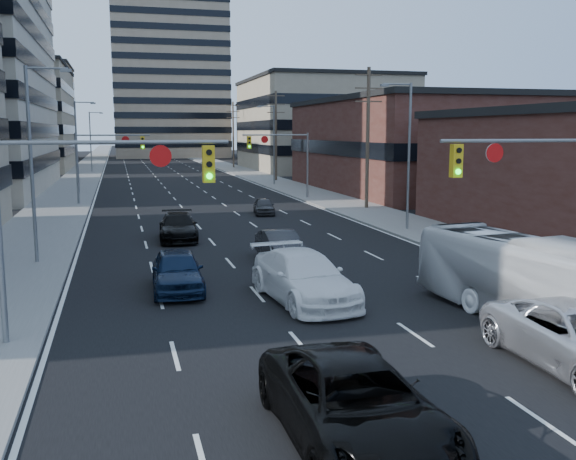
# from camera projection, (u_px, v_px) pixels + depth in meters

# --- Properties ---
(ground) EXTENTS (400.00, 400.00, 0.00)m
(ground) POSITION_uv_depth(u_px,v_px,m) (464.00, 430.00, 13.25)
(ground) COLOR black
(ground) RESTS_ON ground
(road_surface) EXTENTS (18.00, 300.00, 0.02)m
(road_surface) POSITION_uv_depth(u_px,v_px,m) (150.00, 160.00, 137.44)
(road_surface) COLOR black
(road_surface) RESTS_ON ground
(sidewalk_left) EXTENTS (5.00, 300.00, 0.15)m
(sidewalk_left) POSITION_uv_depth(u_px,v_px,m) (94.00, 160.00, 134.52)
(sidewalk_left) COLOR slate
(sidewalk_left) RESTS_ON ground
(sidewalk_right) EXTENTS (5.00, 300.00, 0.15)m
(sidewalk_right) POSITION_uv_depth(u_px,v_px,m) (203.00, 159.00, 140.34)
(sidewalk_right) COLOR slate
(sidewalk_right) RESTS_ON ground
(office_left_far) EXTENTS (20.00, 30.00, 16.00)m
(office_left_far) POSITION_uv_depth(u_px,v_px,m) (3.00, 119.00, 101.48)
(office_left_far) COLOR gray
(office_left_far) RESTS_ON ground
(storefront_right_mid) EXTENTS (20.00, 30.00, 9.00)m
(storefront_right_mid) POSITION_uv_depth(u_px,v_px,m) (423.00, 147.00, 66.41)
(storefront_right_mid) COLOR #472119
(storefront_right_mid) RESTS_ON ground
(office_right_far) EXTENTS (22.00, 28.00, 14.00)m
(office_right_far) POSITION_uv_depth(u_px,v_px,m) (321.00, 126.00, 102.58)
(office_right_far) COLOR gray
(office_right_far) RESTS_ON ground
(apartment_tower) EXTENTS (26.00, 26.00, 58.00)m
(apartment_tower) POSITION_uv_depth(u_px,v_px,m) (167.00, 35.00, 153.65)
(apartment_tower) COLOR gray
(apartment_tower) RESTS_ON ground
(bg_block_left) EXTENTS (24.00, 24.00, 20.00)m
(bg_block_left) POSITION_uv_depth(u_px,v_px,m) (14.00, 113.00, 138.38)
(bg_block_left) COLOR #ADA089
(bg_block_left) RESTS_ON ground
(bg_block_right) EXTENTS (22.00, 22.00, 12.00)m
(bg_block_right) POSITION_uv_depth(u_px,v_px,m) (294.00, 132.00, 144.63)
(bg_block_right) COLOR gray
(bg_block_right) RESTS_ON ground
(signal_near_left) EXTENTS (6.59, 0.33, 6.00)m
(signal_near_left) POSITION_uv_depth(u_px,v_px,m) (92.00, 194.00, 18.34)
(signal_near_left) COLOR slate
(signal_near_left) RESTS_ON ground
(signal_near_right) EXTENTS (6.59, 0.33, 6.00)m
(signal_near_right) POSITION_uv_depth(u_px,v_px,m) (543.00, 184.00, 22.12)
(signal_near_right) COLOR slate
(signal_near_right) RESTS_ON ground
(signal_far_left) EXTENTS (6.09, 0.33, 6.00)m
(signal_far_left) POSITION_uv_depth(u_px,v_px,m) (105.00, 153.00, 53.63)
(signal_far_left) COLOR slate
(signal_far_left) RESTS_ON ground
(signal_far_right) EXTENTS (6.09, 0.33, 6.00)m
(signal_far_right) POSITION_uv_depth(u_px,v_px,m) (283.00, 152.00, 57.53)
(signal_far_right) COLOR slate
(signal_far_right) RESTS_ON ground
(utility_pole_block) EXTENTS (2.20, 0.28, 11.00)m
(utility_pole_block) POSITION_uv_depth(u_px,v_px,m) (368.00, 136.00, 49.85)
(utility_pole_block) COLOR #4C3D2D
(utility_pole_block) RESTS_ON ground
(utility_pole_midblock) EXTENTS (2.20, 0.28, 11.00)m
(utility_pole_midblock) POSITION_uv_depth(u_px,v_px,m) (276.00, 134.00, 78.51)
(utility_pole_midblock) COLOR #4C3D2D
(utility_pole_midblock) RESTS_ON ground
(utility_pole_distant) EXTENTS (2.20, 0.28, 11.00)m
(utility_pole_distant) POSITION_uv_depth(u_px,v_px,m) (233.00, 133.00, 107.17)
(utility_pole_distant) COLOR #4C3D2D
(utility_pole_distant) RESTS_ON ground
(streetlight_left_near) EXTENTS (2.03, 0.22, 9.00)m
(streetlight_left_near) POSITION_uv_depth(u_px,v_px,m) (34.00, 155.00, 28.97)
(streetlight_left_near) COLOR slate
(streetlight_left_near) RESTS_ON ground
(streetlight_left_mid) EXTENTS (2.03, 0.22, 9.00)m
(streetlight_left_mid) POSITION_uv_depth(u_px,v_px,m) (78.00, 142.00, 62.40)
(streetlight_left_mid) COLOR slate
(streetlight_left_mid) RESTS_ON ground
(streetlight_left_far) EXTENTS (2.03, 0.22, 9.00)m
(streetlight_left_far) POSITION_uv_depth(u_px,v_px,m) (92.00, 139.00, 95.84)
(streetlight_left_far) COLOR slate
(streetlight_left_far) RESTS_ON ground
(streetlight_right_near) EXTENTS (2.03, 0.22, 9.00)m
(streetlight_right_near) POSITION_uv_depth(u_px,v_px,m) (407.00, 149.00, 38.98)
(streetlight_right_near) COLOR slate
(streetlight_right_near) RESTS_ON ground
(streetlight_right_far) EXTENTS (2.03, 0.22, 9.00)m
(streetlight_right_far) POSITION_uv_depth(u_px,v_px,m) (273.00, 141.00, 72.42)
(streetlight_right_far) COLOR slate
(streetlight_right_far) RESTS_ON ground
(black_pickup) EXTENTS (2.80, 6.00, 1.66)m
(black_pickup) POSITION_uv_depth(u_px,v_px,m) (355.00, 405.00, 12.50)
(black_pickup) COLOR black
(black_pickup) RESTS_ON ground
(white_van) EXTENTS (3.14, 6.39, 1.79)m
(white_van) POSITION_uv_depth(u_px,v_px,m) (303.00, 277.00, 23.18)
(white_van) COLOR white
(white_van) RESTS_ON ground
(transit_bus) EXTENTS (3.67, 10.36, 2.83)m
(transit_bus) POSITION_uv_depth(u_px,v_px,m) (541.00, 282.00, 20.13)
(transit_bus) COLOR silver
(transit_bus) RESTS_ON ground
(sedan_blue) EXTENTS (2.09, 4.80, 1.61)m
(sedan_blue) POSITION_uv_depth(u_px,v_px,m) (177.00, 271.00, 24.67)
(sedan_blue) COLOR #0D1C36
(sedan_blue) RESTS_ON ground
(sedan_grey_center) EXTENTS (1.64, 4.40, 1.44)m
(sedan_grey_center) POSITION_uv_depth(u_px,v_px,m) (281.00, 246.00, 30.37)
(sedan_grey_center) COLOR #2C2C2E
(sedan_grey_center) RESTS_ON ground
(sedan_black_far) EXTENTS (2.43, 5.31, 1.50)m
(sedan_black_far) POSITION_uv_depth(u_px,v_px,m) (178.00, 227.00, 36.37)
(sedan_black_far) COLOR black
(sedan_black_far) RESTS_ON ground
(sedan_grey_right) EXTENTS (1.94, 3.77, 1.23)m
(sedan_grey_right) POSITION_uv_depth(u_px,v_px,m) (264.00, 206.00, 47.67)
(sedan_grey_right) COLOR #363639
(sedan_grey_right) RESTS_ON ground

